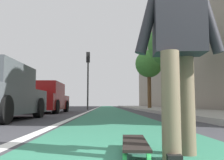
# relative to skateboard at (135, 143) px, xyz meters

# --- Properties ---
(ground_plane) EXTENTS (80.00, 80.00, 0.00)m
(ground_plane) POSITION_rel_skateboard_xyz_m (8.89, 0.01, -0.09)
(ground_plane) COLOR #38383D
(bike_lane_paint) EXTENTS (56.00, 2.15, 0.00)m
(bike_lane_paint) POSITION_rel_skateboard_xyz_m (22.89, 0.01, -0.09)
(bike_lane_paint) COLOR #2D7256
(bike_lane_paint) RESTS_ON ground
(lane_stripe_white) EXTENTS (52.00, 0.16, 0.01)m
(lane_stripe_white) POSITION_rel_skateboard_xyz_m (18.89, 1.24, -0.09)
(lane_stripe_white) COLOR silver
(lane_stripe_white) RESTS_ON ground
(sidewalk_curb) EXTENTS (52.00, 3.20, 0.13)m
(sidewalk_curb) POSITION_rel_skateboard_xyz_m (16.89, -3.58, -0.03)
(sidewalk_curb) COLOR #9E9B93
(sidewalk_curb) RESTS_ON ground
(building_facade) EXTENTS (40.00, 1.20, 9.83)m
(building_facade) POSITION_rel_skateboard_xyz_m (20.89, -6.17, 4.82)
(building_facade) COLOR gray
(building_facade) RESTS_ON ground
(skateboard) EXTENTS (0.85, 0.26, 0.11)m
(skateboard) POSITION_rel_skateboard_xyz_m (0.00, 0.00, 0.00)
(skateboard) COLOR green
(skateboard) RESTS_ON ground
(skater_person) EXTENTS (0.45, 0.72, 1.64)m
(skater_person) POSITION_rel_skateboard_xyz_m (-0.15, -0.35, 0.84)
(skater_person) COLOR brown
(skater_person) RESTS_ON ground
(parked_car_mid) EXTENTS (4.28, 1.93, 1.47)m
(parked_car_mid) POSITION_rel_skateboard_xyz_m (10.10, 3.26, 0.61)
(parked_car_mid) COLOR maroon
(parked_car_mid) RESTS_ON ground
(traffic_light) EXTENTS (0.33, 0.28, 4.49)m
(traffic_light) POSITION_rel_skateboard_xyz_m (17.09, 1.64, 2.99)
(traffic_light) COLOR #2D2D2D
(traffic_light) RESTS_ON ground
(street_tree_mid) EXTENTS (2.39, 2.39, 4.77)m
(street_tree_mid) POSITION_rel_skateboard_xyz_m (10.66, -3.18, 3.45)
(street_tree_mid) COLOR brown
(street_tree_mid) RESTS_ON ground
(street_tree_far) EXTENTS (2.17, 2.17, 4.69)m
(street_tree_far) POSITION_rel_skateboard_xyz_m (17.19, -3.18, 3.46)
(street_tree_far) COLOR brown
(street_tree_far) RESTS_ON ground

